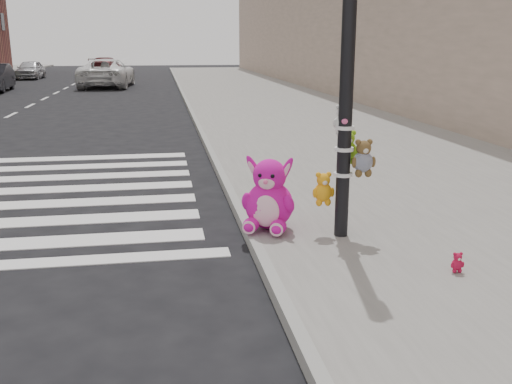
{
  "coord_description": "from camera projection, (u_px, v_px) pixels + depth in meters",
  "views": [
    {
      "loc": [
        0.53,
        -4.45,
        2.38
      ],
      "look_at": [
        1.55,
        1.69,
        0.75
      ],
      "focal_mm": 40.0,
      "sensor_mm": 36.0,
      "label": 1
    }
  ],
  "objects": [
    {
      "name": "ground",
      "position": [
        107.0,
        337.0,
        4.76
      ],
      "size": [
        120.0,
        120.0,
        0.0
      ],
      "primitive_type": "plane",
      "color": "black",
      "rests_on": "ground"
    },
    {
      "name": "sidewalk_near",
      "position": [
        333.0,
        133.0,
        15.08
      ],
      "size": [
        7.0,
        80.0,
        0.14
      ],
      "primitive_type": "cube",
      "color": "slate",
      "rests_on": "ground"
    },
    {
      "name": "curb_edge",
      "position": [
        203.0,
        136.0,
        14.53
      ],
      "size": [
        0.12,
        80.0,
        0.15
      ],
      "primitive_type": "cube",
      "color": "gray",
      "rests_on": "ground"
    },
    {
      "name": "signal_pole",
      "position": [
        347.0,
        101.0,
        6.47
      ],
      "size": [
        0.71,
        0.49,
        4.0
      ],
      "color": "black",
      "rests_on": "sidewalk_near"
    },
    {
      "name": "pink_bunny",
      "position": [
        269.0,
        199.0,
        6.99
      ],
      "size": [
        0.78,
        0.84,
        0.93
      ],
      "rotation": [
        0.0,
        0.0,
        -0.4
      ],
      "color": "#D6129E",
      "rests_on": "sidewalk_near"
    },
    {
      "name": "red_teddy",
      "position": [
        457.0,
        262.0,
        5.72
      ],
      "size": [
        0.15,
        0.11,
        0.21
      ],
      "primitive_type": null,
      "rotation": [
        0.0,
        0.0,
        -0.04
      ],
      "color": "#B91239",
      "rests_on": "sidewalk_near"
    },
    {
      "name": "car_white_near",
      "position": [
        107.0,
        73.0,
        31.34
      ],
      "size": [
        2.91,
        5.68,
        1.54
      ],
      "primitive_type": "imported",
      "rotation": [
        0.0,
        0.0,
        3.08
      ],
      "color": "white",
      "rests_on": "ground"
    },
    {
      "name": "car_maroon_near",
      "position": [
        106.0,
        66.0,
        43.47
      ],
      "size": [
        2.35,
        4.72,
        1.32
      ],
      "primitive_type": "imported",
      "rotation": [
        0.0,
        0.0,
        3.03
      ],
      "color": "#53171A",
      "rests_on": "ground"
    },
    {
      "name": "car_silver_deep",
      "position": [
        30.0,
        70.0,
        38.42
      ],
      "size": [
        1.54,
        3.69,
        1.25
      ],
      "primitive_type": "imported",
      "rotation": [
        0.0,
        0.0,
        -0.02
      ],
      "color": "#B7B7BC",
      "rests_on": "ground"
    }
  ]
}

